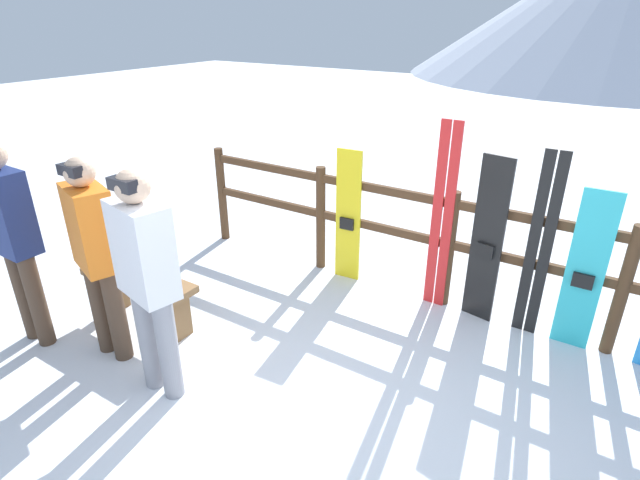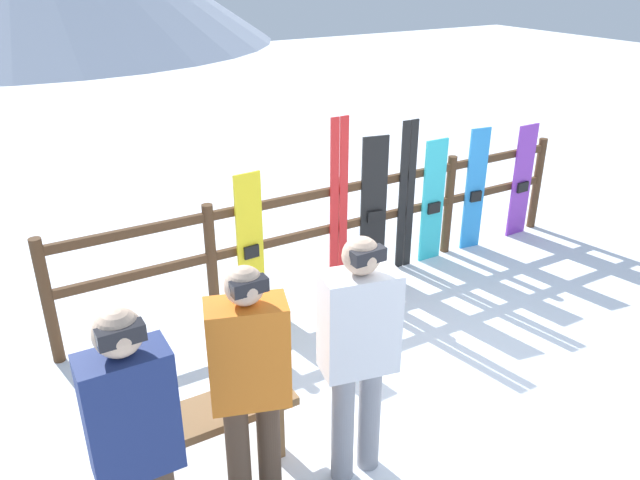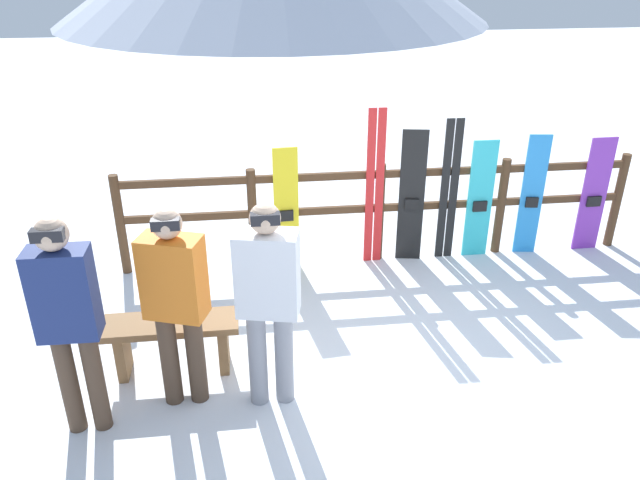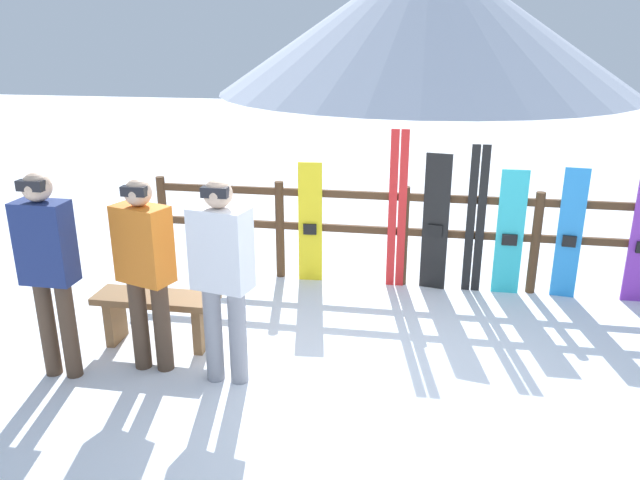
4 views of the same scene
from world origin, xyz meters
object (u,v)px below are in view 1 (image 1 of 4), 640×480
object	(u,v)px
snowboard_yellow	(348,217)
snowboard_cyan	(585,272)
person_white	(146,272)
person_navy	(11,231)
person_orange	(95,248)
snowboard_black_stripe	(487,242)
ski_pair_red	(442,218)
ski_pair_black	(539,247)
bench	(140,291)

from	to	relation	value
snowboard_yellow	snowboard_cyan	xyz separation A→B (m)	(2.17, -0.00, -0.00)
snowboard_yellow	snowboard_cyan	distance (m)	2.17
person_white	person_navy	bearing A→B (deg)	-173.94
person_white	person_navy	world-z (taller)	person_navy
person_orange	person_navy	world-z (taller)	person_navy
snowboard_black_stripe	ski_pair_red	bearing A→B (deg)	179.53
ski_pair_black	ski_pair_red	bearing A→B (deg)	180.00
ski_pair_red	person_white	bearing A→B (deg)	-119.24
ski_pair_red	person_orange	bearing A→B (deg)	-131.91
person_white	person_navy	size ratio (longest dim) A/B	0.98
ski_pair_black	person_orange	bearing A→B (deg)	-142.15
person_white	person_navy	xyz separation A→B (m)	(-1.39, -0.15, 0.03)
snowboard_yellow	snowboard_black_stripe	bearing A→B (deg)	0.01
person_orange	ski_pair_red	bearing A→B (deg)	48.09
person_white	snowboard_yellow	size ratio (longest dim) A/B	1.24
ski_pair_red	snowboard_cyan	distance (m)	1.22
person_white	snowboard_yellow	world-z (taller)	person_white
person_navy	snowboard_cyan	world-z (taller)	person_navy
person_navy	ski_pair_black	size ratio (longest dim) A/B	1.07
bench	person_orange	world-z (taller)	person_orange
snowboard_yellow	ski_pair_black	size ratio (longest dim) A/B	0.85
snowboard_yellow	person_orange	bearing A→B (deg)	-114.23
person_white	snowboard_black_stripe	distance (m)	2.80
bench	person_white	xyz separation A→B (m)	(0.80, -0.48, 0.64)
person_navy	snowboard_cyan	xyz separation A→B (m)	(3.84, 2.38, -0.33)
snowboard_yellow	snowboard_black_stripe	size ratio (longest dim) A/B	0.91
snowboard_yellow	ski_pair_black	distance (m)	1.81
person_white	ski_pair_red	world-z (taller)	ski_pair_red
snowboard_yellow	snowboard_cyan	world-z (taller)	snowboard_yellow
snowboard_yellow	ski_pair_red	distance (m)	0.99
person_white	snowboard_black_stripe	world-z (taller)	person_white
person_white	ski_pair_black	xyz separation A→B (m)	(2.09, 2.24, -0.17)
person_navy	ski_pair_black	distance (m)	4.22
snowboard_yellow	ski_pair_black	xyz separation A→B (m)	(1.80, 0.00, 0.13)
bench	snowboard_cyan	bearing A→B (deg)	28.25
snowboard_cyan	person_white	bearing A→B (deg)	-137.72
person_orange	snowboard_black_stripe	bearing A→B (deg)	42.46
person_white	bench	bearing A→B (deg)	149.08
person_navy	snowboard_yellow	size ratio (longest dim) A/B	1.26
person_orange	snowboard_cyan	size ratio (longest dim) A/B	1.21
person_orange	ski_pair_black	size ratio (longest dim) A/B	1.02
person_white	person_orange	size ratio (longest dim) A/B	1.03
snowboard_yellow	snowboard_black_stripe	world-z (taller)	snowboard_black_stripe
ski_pair_black	snowboard_black_stripe	bearing A→B (deg)	-179.54
ski_pair_black	person_navy	bearing A→B (deg)	-145.55
person_white	person_orange	world-z (taller)	person_white
snowboard_black_stripe	snowboard_cyan	bearing A→B (deg)	-0.01
snowboard_black_stripe	snowboard_cyan	world-z (taller)	snowboard_black_stripe
person_orange	snowboard_black_stripe	distance (m)	3.19
person_orange	person_white	bearing A→B (deg)	-7.01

